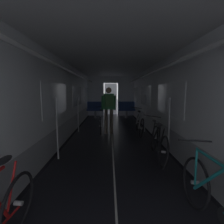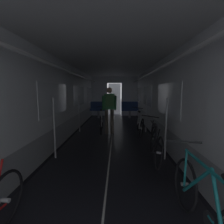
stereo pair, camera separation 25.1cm
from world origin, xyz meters
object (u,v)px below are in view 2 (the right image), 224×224
object	(u,v)px
bench_seat_far_right	(130,108)
bicycle_black	(155,143)
bicycle_teal	(205,208)
bench_seat_far_left	(99,108)
bicycle_silver	(140,124)
bicycle_white_in_aisle	(101,122)
person_cyclist_aisle	(109,106)

from	to	relation	value
bench_seat_far_right	bicycle_black	bearing A→B (deg)	-88.58
bicycle_teal	bench_seat_far_right	bearing A→B (deg)	91.19
bench_seat_far_left	bicycle_black	xyz separation A→B (m)	(1.95, -5.96, -0.19)
bicycle_silver	bicycle_white_in_aisle	xyz separation A→B (m)	(-1.42, 0.35, 0.00)
bench_seat_far_left	bench_seat_far_right	size ratio (longest dim) A/B	1.00
bench_seat_far_left	bicycle_teal	bearing A→B (deg)	-76.39
bicycle_silver	bench_seat_far_right	bearing A→B (deg)	91.52
bench_seat_far_left	bicycle_silver	distance (m)	4.20
person_cyclist_aisle	bench_seat_far_left	bearing A→B (deg)	102.24
bicycle_silver	bicycle_teal	bearing A→B (deg)	-89.09
bicycle_black	bicycle_white_in_aisle	bearing A→B (deg)	119.69
bench_seat_far_left	bicycle_white_in_aisle	xyz separation A→B (m)	(0.48, -3.39, -0.18)
bicycle_black	bicycle_white_in_aisle	world-z (taller)	bicycle_black
bench_seat_far_left	bicycle_silver	size ratio (longest dim) A/B	0.58
bench_seat_far_left	bicycle_white_in_aisle	world-z (taller)	bench_seat_far_left
bicycle_white_in_aisle	person_cyclist_aisle	bearing A→B (deg)	-40.49
bench_seat_far_right	bicycle_white_in_aisle	bearing A→B (deg)	-111.31
bicycle_silver	bicycle_white_in_aisle	world-z (taller)	bicycle_silver
bench_seat_far_left	bicycle_silver	world-z (taller)	bicycle_silver
bench_seat_far_right	bicycle_teal	xyz separation A→B (m)	(0.17, -8.13, -0.18)
bicycle_white_in_aisle	bench_seat_far_right	bearing A→B (deg)	68.69
bicycle_white_in_aisle	bicycle_black	bearing A→B (deg)	-60.31
bicycle_silver	person_cyclist_aisle	distance (m)	1.28
person_cyclist_aisle	bicycle_white_in_aisle	xyz separation A→B (m)	(-0.31, 0.27, -0.63)
bench_seat_far_right	bicycle_silver	bearing A→B (deg)	-88.48
bench_seat_far_left	bicycle_black	world-z (taller)	same
bench_seat_far_right	bicycle_silver	xyz separation A→B (m)	(0.10, -3.74, -0.19)
bicycle_teal	person_cyclist_aisle	size ratio (longest dim) A/B	1.00
bicycle_teal	bicycle_white_in_aisle	bearing A→B (deg)	107.42
bench_seat_far_right	person_cyclist_aisle	xyz separation A→B (m)	(-1.01, -3.65, 0.45)
bicycle_white_in_aisle	bicycle_teal	bearing A→B (deg)	-72.58
bench_seat_far_right	person_cyclist_aisle	distance (m)	3.82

